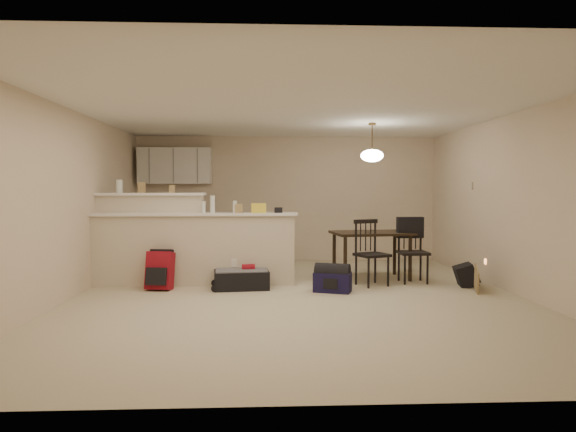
{
  "coord_description": "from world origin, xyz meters",
  "views": [
    {
      "loc": [
        -0.44,
        -6.84,
        1.45
      ],
      "look_at": [
        -0.1,
        0.7,
        1.05
      ],
      "focal_mm": 32.0,
      "sensor_mm": 36.0,
      "label": 1
    }
  ],
  "objects": [
    {
      "name": "breakfast_bar",
      "position": [
        -1.76,
        0.98,
        0.61
      ],
      "size": [
        3.08,
        0.58,
        1.39
      ],
      "color": "beige",
      "rests_on": "ground"
    },
    {
      "name": "extra_item_x",
      "position": [
        -0.84,
        0.9,
        1.16
      ],
      "size": [
        0.11,
        0.1,
        0.13
      ],
      "primitive_type": "cube",
      "color": "#9D8151",
      "rests_on": "breakfast_bar"
    },
    {
      "name": "navy_duffel",
      "position": [
        0.51,
        0.28,
        0.14
      ],
      "size": [
        0.57,
        0.43,
        0.28
      ],
      "primitive_type": "cube",
      "rotation": [
        0.0,
        0.0,
        -0.33
      ],
      "color": "#141136",
      "rests_on": "ground"
    },
    {
      "name": "pouch",
      "position": [
        -0.24,
        0.9,
        1.13
      ],
      "size": [
        0.12,
        0.1,
        0.08
      ],
      "primitive_type": "cube",
      "color": "#9D8151",
      "rests_on": "breakfast_bar"
    },
    {
      "name": "cereal_box",
      "position": [
        -2.33,
        1.12,
        1.47
      ],
      "size": [
        0.1,
        0.07,
        0.16
      ],
      "primitive_type": "cube",
      "color": "#9D8151",
      "rests_on": "breakfast_bar"
    },
    {
      "name": "dining_table",
      "position": [
        1.27,
        1.31,
        0.67
      ],
      "size": [
        1.31,
        0.96,
        0.76
      ],
      "rotation": [
        0.0,
        0.0,
        0.13
      ],
      "color": "black",
      "rests_on": "ground"
    },
    {
      "name": "bottle_a",
      "position": [
        -1.23,
        0.9,
        1.22
      ],
      "size": [
        0.07,
        0.07,
        0.26
      ],
      "primitive_type": "cylinder",
      "color": "silver",
      "rests_on": "breakfast_bar"
    },
    {
      "name": "small_box",
      "position": [
        -1.87,
        1.12,
        1.45
      ],
      "size": [
        0.08,
        0.06,
        0.12
      ],
      "primitive_type": "cube",
      "color": "#9D8151",
      "rests_on": "breakfast_bar"
    },
    {
      "name": "bottle_b",
      "position": [
        -0.89,
        0.9,
        1.18
      ],
      "size": [
        0.06,
        0.06,
        0.18
      ],
      "primitive_type": "cylinder",
      "color": "silver",
      "rests_on": "breakfast_bar"
    },
    {
      "name": "cardboard_sheet",
      "position": [
        2.53,
        0.17,
        0.17
      ],
      "size": [
        0.15,
        0.44,
        0.35
      ],
      "primitive_type": "cube",
      "rotation": [
        0.0,
        0.0,
        1.28
      ],
      "color": "#9D8151",
      "rests_on": "ground"
    },
    {
      "name": "room",
      "position": [
        0.0,
        0.0,
        1.25
      ],
      "size": [
        7.0,
        7.02,
        2.5
      ],
      "color": "#BFB493",
      "rests_on": "ground"
    },
    {
      "name": "pendant_lamp",
      "position": [
        1.27,
        1.31,
        1.99
      ],
      "size": [
        0.36,
        0.36,
        0.62
      ],
      "color": "brown",
      "rests_on": "room"
    },
    {
      "name": "dining_chair_near",
      "position": [
        1.16,
        0.72,
        0.49
      ],
      "size": [
        0.56,
        0.55,
        0.99
      ],
      "primitive_type": null,
      "rotation": [
        0.0,
        0.0,
        0.4
      ],
      "color": "black",
      "rests_on": "ground"
    },
    {
      "name": "thermostat",
      "position": [
        2.98,
        1.55,
        1.5
      ],
      "size": [
        0.02,
        0.12,
        0.12
      ],
      "primitive_type": "cube",
      "color": "beige",
      "rests_on": "room"
    },
    {
      "name": "dining_chair_far",
      "position": [
        1.85,
        0.94,
        0.49
      ],
      "size": [
        0.44,
        0.42,
        0.99
      ],
      "primitive_type": null,
      "rotation": [
        0.0,
        0.0,
        0.02
      ],
      "color": "black",
      "rests_on": "ground"
    },
    {
      "name": "jar",
      "position": [
        -2.67,
        1.12,
        1.49
      ],
      "size": [
        0.1,
        0.1,
        0.2
      ],
      "primitive_type": "cylinder",
      "color": "silver",
      "rests_on": "breakfast_bar"
    },
    {
      "name": "kitchen_counter",
      "position": [
        -2.0,
        3.19,
        0.45
      ],
      "size": [
        1.8,
        0.6,
        0.9
      ],
      "primitive_type": "cube",
      "color": "white",
      "rests_on": "ground"
    },
    {
      "name": "red_backpack",
      "position": [
        -1.95,
        0.57,
        0.27
      ],
      "size": [
        0.39,
        0.28,
        0.54
      ],
      "primitive_type": "cube",
      "rotation": [
        0.0,
        0.0,
        -0.15
      ],
      "color": "maroon",
      "rests_on": "ground"
    },
    {
      "name": "upper_cabinets",
      "position": [
        -2.2,
        3.32,
        1.9
      ],
      "size": [
        1.4,
        0.34,
        0.7
      ],
      "primitive_type": "cube",
      "color": "white",
      "rests_on": "room"
    },
    {
      "name": "black_daypack",
      "position": [
        2.54,
        0.61,
        0.16
      ],
      "size": [
        0.32,
        0.4,
        0.32
      ],
      "primitive_type": "cube",
      "rotation": [
        0.0,
        0.0,
        1.38
      ],
      "color": "black",
      "rests_on": "ground"
    },
    {
      "name": "suitcase",
      "position": [
        -0.78,
        0.58,
        0.13
      ],
      "size": [
        0.83,
        0.58,
        0.26
      ],
      "primitive_type": "cube",
      "rotation": [
        0.0,
        0.0,
        0.1
      ],
      "color": "black",
      "rests_on": "ground"
    },
    {
      "name": "bag_lump",
      "position": [
        -0.53,
        0.9,
        1.16
      ],
      "size": [
        0.22,
        0.18,
        0.14
      ],
      "primitive_type": "cube",
      "color": "#9D8151",
      "rests_on": "breakfast_bar"
    },
    {
      "name": "extra_item_y",
      "position": [
        -1.36,
        0.9,
        1.18
      ],
      "size": [
        0.06,
        0.06,
        0.17
      ],
      "primitive_type": "cylinder",
      "color": "silver",
      "rests_on": "breakfast_bar"
    }
  ]
}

